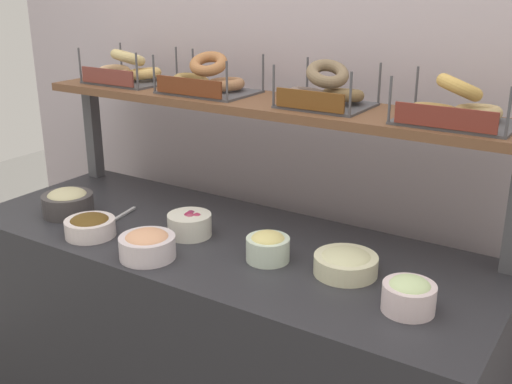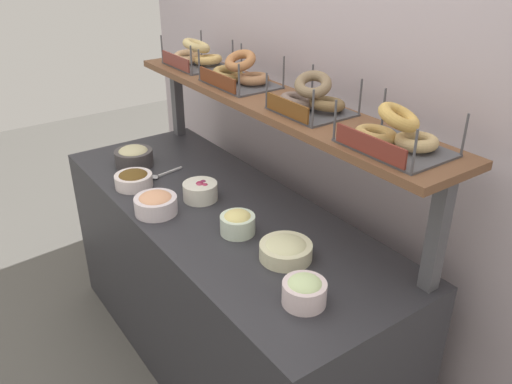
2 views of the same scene
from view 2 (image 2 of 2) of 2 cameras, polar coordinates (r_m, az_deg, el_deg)
name	(u,v)px [view 2 (image 2 of 2)]	position (r m, az deg, el deg)	size (l,w,h in m)	color
ground_plane	(225,356)	(2.75, -3.36, -17.28)	(8.00, 8.00, 0.00)	#595651
back_wall	(322,104)	(2.41, 7.12, 9.41)	(3.06, 0.06, 2.40)	#B9ABB3
deli_counter	(223,287)	(2.48, -3.63, -10.24)	(1.86, 0.70, 0.85)	#2D2D33
shelf_riser_left	(177,100)	(2.99, -8.50, 9.84)	(0.05, 0.05, 0.40)	#4C4C51
shelf_riser_right	(437,236)	(1.75, 18.96, -4.50)	(0.05, 0.05, 0.40)	#4C4C51
upper_shelf	(272,101)	(2.22, 1.73, 9.80)	(1.82, 0.32, 0.03)	brown
bowl_egg_salad	(238,222)	(2.03, -2.00, -3.29)	(0.14, 0.14, 0.09)	white
bowl_beet_salad	(200,191)	(2.29, -6.03, 0.15)	(0.15, 0.15, 0.09)	white
bowl_lox_spread	(156,203)	(2.21, -10.78, -1.19)	(0.18, 0.18, 0.09)	white
bowl_scallion_spread	(304,291)	(1.69, 5.25, -10.56)	(0.14, 0.14, 0.10)	white
bowl_potato_salad	(286,249)	(1.89, 3.24, -6.22)	(0.19, 0.19, 0.07)	#F0ECC0
bowl_tuna_salad	(134,156)	(2.67, -13.08, 3.80)	(0.19, 0.19, 0.10)	#413D3E
bowl_chocolate_spread	(134,179)	(2.46, -13.09, 1.36)	(0.17, 0.17, 0.08)	white
serving_spoon_near_plate	(162,175)	(2.55, -10.16, 1.87)	(0.06, 0.17, 0.01)	#B7B7BC
bagel_basket_plain	(196,56)	(2.74, -6.49, 14.35)	(0.32, 0.25, 0.14)	#4C4C51
bagel_basket_everything	(239,74)	(2.39, -1.80, 12.63)	(0.33, 0.24, 0.15)	#4C4C51
bagel_basket_poppy	(311,99)	(2.03, 6.00, 9.92)	(0.29, 0.25, 0.16)	#4C4C51
bagel_basket_sesame	(395,135)	(1.73, 14.81, 5.96)	(0.34, 0.26, 0.15)	#4C4C51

